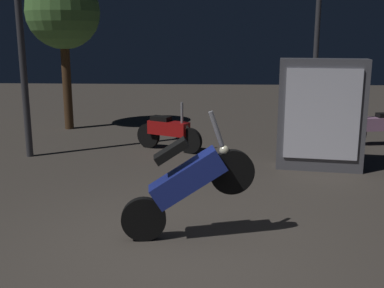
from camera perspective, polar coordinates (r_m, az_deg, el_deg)
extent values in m
plane|color=#4C443D|center=(5.79, -2.04, -12.65)|extent=(40.00, 40.00, 0.00)
cylinder|color=black|center=(5.94, -5.89, -9.07)|extent=(0.57, 0.18, 0.56)
cylinder|color=black|center=(5.83, 4.86, -3.40)|extent=(0.57, 0.18, 0.56)
cube|color=navy|center=(5.78, -0.54, -4.13)|extent=(1.00, 0.44, 0.76)
cube|color=black|center=(5.68, -2.56, -0.85)|extent=(0.46, 0.30, 0.32)
cylinder|color=gray|center=(5.67, 2.98, 1.85)|extent=(0.21, 0.09, 0.44)
sphere|color=#F2EABF|center=(5.74, 3.93, -0.75)|extent=(0.12, 0.12, 0.12)
cylinder|color=black|center=(10.80, -5.31, 1.02)|extent=(0.55, 0.34, 0.56)
cylinder|color=black|center=(10.22, -0.25, 0.39)|extent=(0.55, 0.34, 0.56)
cube|color=#B71414|center=(10.45, -2.86, 1.94)|extent=(0.98, 0.69, 0.30)
cube|color=black|center=(10.52, -3.80, 3.11)|extent=(0.50, 0.41, 0.10)
cylinder|color=gray|center=(10.21, -1.23, 3.83)|extent=(0.08, 0.08, 0.45)
sphere|color=#F2EABF|center=(10.21, -0.74, 1.98)|extent=(0.12, 0.12, 0.12)
cylinder|color=black|center=(11.57, 19.12, 1.15)|extent=(0.57, 0.19, 0.56)
cube|color=#C68CB7|center=(11.78, 21.62, 2.29)|extent=(0.99, 0.46, 0.30)
cylinder|color=gray|center=(11.56, 20.24, 4.11)|extent=(0.07, 0.07, 0.45)
sphere|color=#F2EABF|center=(11.57, 19.67, 2.52)|extent=(0.12, 0.12, 0.12)
cylinder|color=#38383D|center=(13.39, 14.82, 10.67)|extent=(0.14, 0.14, 4.14)
cylinder|color=#38383D|center=(10.33, -19.98, 10.76)|extent=(0.14, 0.14, 4.49)
cylinder|color=#4C331E|center=(13.32, -14.95, 7.01)|extent=(0.24, 0.24, 2.45)
sphere|color=#568C42|center=(13.27, -15.44, 15.23)|extent=(1.95, 1.95, 1.95)
cube|color=#595960|center=(9.22, 15.39, 3.43)|extent=(1.65, 0.72, 2.10)
cube|color=white|center=(8.95, 15.52, 3.47)|extent=(1.34, 0.23, 1.68)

